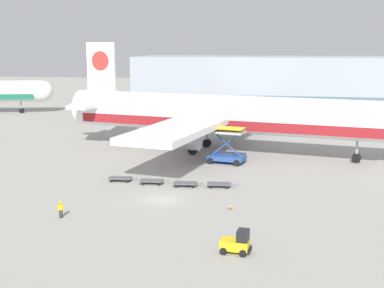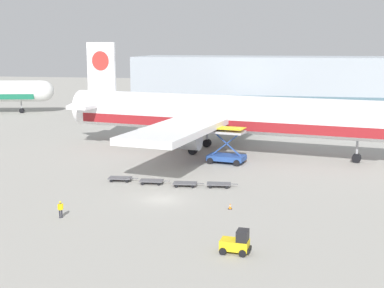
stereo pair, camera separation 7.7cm
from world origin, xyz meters
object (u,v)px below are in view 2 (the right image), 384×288
baggage_dolly_trail (219,184)px  traffic_cone_near (230,206)px  airplane_main (221,115)px  scissor_lift_loader (227,149)px  ground_crew_far (61,208)px  baggage_dolly_second (152,181)px  baggage_dolly_lead (120,178)px  baggage_dolly_third (185,183)px  baggage_tug_mid (237,243)px

baggage_dolly_trail → traffic_cone_near: bearing=-79.4°
airplane_main → scissor_lift_loader: 8.68m
ground_crew_far → traffic_cone_near: ground_crew_far is taller
traffic_cone_near → scissor_lift_loader: bearing=97.8°
scissor_lift_loader → traffic_cone_near: scissor_lift_loader is taller
airplane_main → baggage_dolly_second: airplane_main is taller
baggage_dolly_lead → ground_crew_far: bearing=-100.0°
baggage_dolly_third → baggage_dolly_trail: size_ratio=1.00×
baggage_tug_mid → traffic_cone_near: (-1.85, 11.60, -0.58)m
airplane_main → baggage_dolly_third: size_ratio=15.33×
baggage_dolly_second → baggage_dolly_third: 4.26m
baggage_dolly_lead → traffic_cone_near: size_ratio=6.20×
baggage_dolly_trail → ground_crew_far: ground_crew_far is taller
baggage_dolly_second → airplane_main: bearing=69.8°
baggage_dolly_third → scissor_lift_loader: bearing=71.4°
baggage_tug_mid → baggage_dolly_trail: baggage_tug_mid is taller
traffic_cone_near → baggage_dolly_third: bearing=128.8°
scissor_lift_loader → ground_crew_far: 30.25m
scissor_lift_loader → traffic_cone_near: size_ratio=9.38×
airplane_main → traffic_cone_near: 29.91m
baggage_dolly_lead → baggage_dolly_third: (8.40, -0.99, 0.00)m
airplane_main → baggage_dolly_third: bearing=-83.0°
ground_crew_far → scissor_lift_loader: bearing=21.2°
baggage_dolly_third → traffic_cone_near: (6.29, -7.82, -0.09)m
baggage_dolly_second → baggage_dolly_third: size_ratio=1.00×
baggage_dolly_trail → traffic_cone_near: (2.27, -8.24, -0.09)m
baggage_tug_mid → traffic_cone_near: baggage_tug_mid is taller
baggage_dolly_lead → baggage_dolly_third: bearing=-11.6°
baggage_dolly_second → traffic_cone_near: 13.36m
traffic_cone_near → baggage_dolly_second: bearing=142.0°
airplane_main → baggage_tug_mid: 41.43m
baggage_dolly_trail → airplane_main: bearing=92.2°
airplane_main → baggage_tug_mid: airplane_main is taller
baggage_dolly_lead → ground_crew_far: 14.71m
scissor_lift_loader → baggage_dolly_trail: size_ratio=1.51×
baggage_tug_mid → traffic_cone_near: bearing=105.1°
airplane_main → baggage_dolly_lead: airplane_main is taller
baggage_dolly_trail → baggage_tug_mid: bearing=-83.1°
baggage_tug_mid → baggage_dolly_lead: 26.27m
baggage_dolly_second → ground_crew_far: bearing=-116.1°
ground_crew_far → traffic_cone_near: 17.03m
baggage_dolly_lead → baggage_dolly_third: size_ratio=1.00×
baggage_tug_mid → baggage_dolly_second: size_ratio=0.69×
baggage_tug_mid → baggage_dolly_trail: (-4.12, 19.83, -0.49)m
scissor_lift_loader → airplane_main: bearing=114.9°
scissor_lift_loader → baggage_tug_mid: 33.42m
baggage_dolly_third → ground_crew_far: ground_crew_far is taller
baggage_tug_mid → baggage_dolly_trail: 20.26m
scissor_lift_loader → traffic_cone_near: bearing=-71.3°
baggage_dolly_lead → baggage_dolly_second: (4.16, -0.58, 0.00)m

